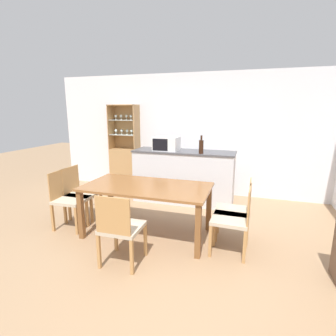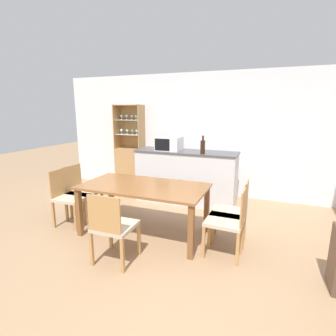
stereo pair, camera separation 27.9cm
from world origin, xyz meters
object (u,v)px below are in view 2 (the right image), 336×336
dining_chair_side_right_near (229,221)px  dining_chair_side_left_near (70,197)px  display_cabinet (130,162)px  dining_chair_head_near (113,226)px  dining_chair_side_right_far (232,212)px  wine_bottle (203,147)px  microwave (169,144)px  dining_chair_side_left_far (82,191)px  dining_table (144,191)px

dining_chair_side_right_near → dining_chair_side_left_near: 2.48m
display_cabinet → dining_chair_head_near: bearing=-64.2°
dining_chair_head_near → dining_chair_side_right_far: (1.24, 0.95, 0.00)m
wine_bottle → dining_chair_head_near: bearing=-104.1°
microwave → dining_chair_head_near: bearing=-85.3°
dining_chair_side_left_far → display_cabinet: bearing=-175.9°
dining_chair_side_left_far → wine_bottle: wine_bottle is taller
dining_table → dining_chair_side_right_near: 1.26m
dining_chair_head_near → dining_chair_side_left_far: 1.56m
dining_chair_head_near → dining_chair_side_left_far: (-1.24, 0.95, 0.00)m
dining_table → dining_chair_side_right_far: size_ratio=2.01×
display_cabinet → dining_chair_head_near: (1.38, -2.86, -0.14)m
display_cabinet → dining_chair_side_right_far: size_ratio=2.14×
dining_table → dining_chair_side_right_far: (1.24, 0.14, -0.19)m
dining_chair_head_near → dining_chair_side_left_near: size_ratio=1.00×
display_cabinet → dining_table: (1.38, -2.05, 0.05)m
dining_chair_side_right_far → wine_bottle: (-0.71, 1.15, 0.69)m
dining_table → dining_chair_side_left_far: bearing=173.5°
dining_table → dining_chair_side_left_near: bearing=-173.4°
dining_chair_head_near → microwave: 2.40m
display_cabinet → dining_chair_side_right_near: size_ratio=2.14×
microwave → wine_bottle: (0.71, -0.18, -0.00)m
dining_chair_side_left_far → microwave: microwave is taller
dining_chair_side_left_far → wine_bottle: 2.22m
dining_chair_head_near → wine_bottle: wine_bottle is taller
dining_chair_side_left_near → microwave: microwave is taller
display_cabinet → microwave: display_cabinet is taller
display_cabinet → wine_bottle: display_cabinet is taller
dining_chair_side_left_near → wine_bottle: 2.38m
dining_chair_side_right_far → microwave: (-1.42, 1.34, 0.70)m
dining_chair_side_left_far → dining_chair_side_right_far: 2.48m
dining_chair_side_right_near → wine_bottle: 1.75m
display_cabinet → dining_chair_side_left_far: (0.14, -1.91, -0.14)m
dining_chair_side_right_far → dining_chair_side_left_far: bearing=90.4°
dining_table → dining_chair_side_right_near: bearing=-6.6°
dining_chair_side_right_far → dining_table: bearing=96.8°
wine_bottle → dining_chair_side_left_far: bearing=-146.8°
dining_chair_side_left_far → dining_chair_side_left_near: size_ratio=1.00×
wine_bottle → dining_chair_side_left_near: bearing=-140.9°
dining_chair_side_right_near → wine_bottle: size_ratio=2.70×
dining_chair_side_right_near → microwave: 2.27m
display_cabinet → dining_chair_side_left_near: bearing=-86.3°
microwave → wine_bottle: 0.74m
dining_chair_side_right_near → dining_chair_side_right_far: 0.28m
wine_bottle → dining_table: bearing=-112.2°
dining_chair_side_right_near → dining_chair_side_right_far: (0.00, 0.28, 0.00)m
microwave → wine_bottle: size_ratio=1.42×
microwave → dining_chair_side_left_near: bearing=-123.0°
dining_chair_side_left_near → dining_table: bearing=94.2°
dining_table → dining_chair_side_right_far: 1.26m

